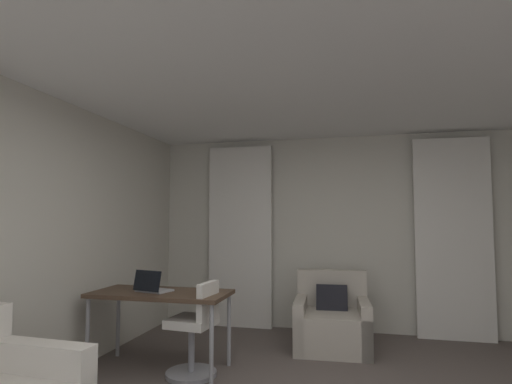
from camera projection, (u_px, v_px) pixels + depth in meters
wall_window at (341, 232)px, 5.52m from camera, size 5.12×0.06×2.60m
ceiling at (324, 42)px, 2.67m from camera, size 5.12×6.12×0.06m
curtain_left_panel at (240, 236)px, 5.71m from camera, size 0.90×0.06×2.50m
curtain_right_panel at (453, 238)px, 5.07m from camera, size 0.90×0.06×2.50m
armchair at (332, 323)px, 4.69m from camera, size 0.87×0.85×0.85m
desk at (161, 298)px, 4.06m from camera, size 1.36×0.63×0.75m
desk_chair at (195, 334)px, 3.86m from camera, size 0.48×0.48×0.88m
laptop at (152, 287)px, 4.05m from camera, size 0.37×0.32×0.22m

